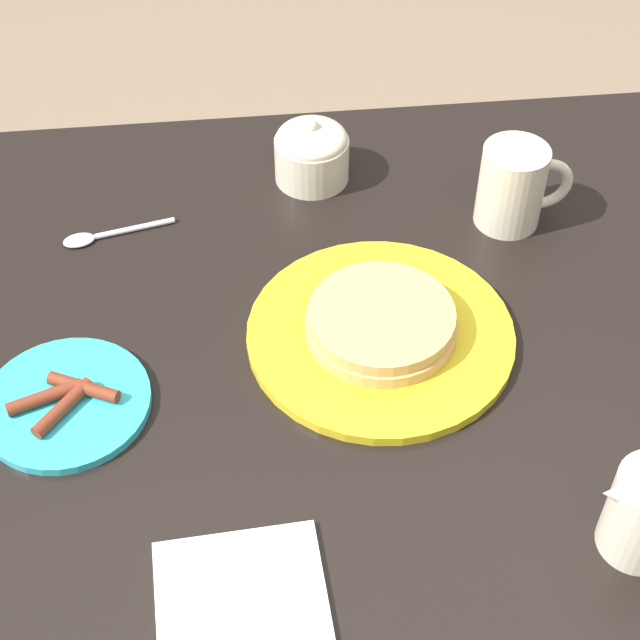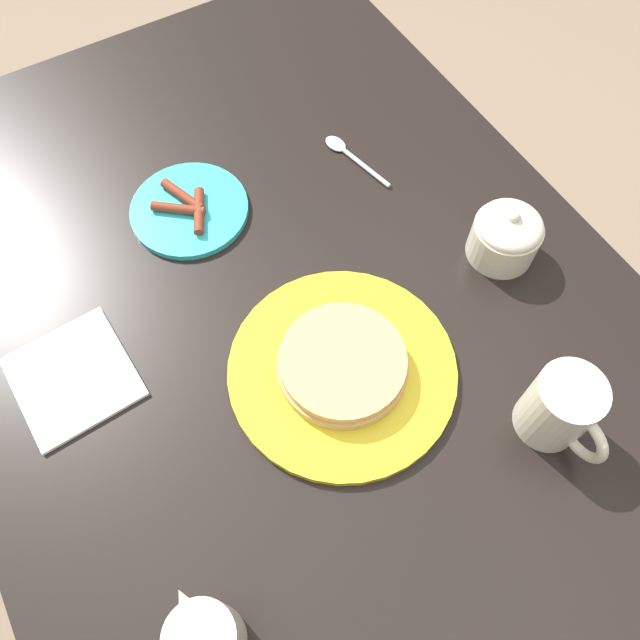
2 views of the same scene
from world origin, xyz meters
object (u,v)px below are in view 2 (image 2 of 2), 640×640
(side_plate_bacon, at_px, (189,209))
(creamer_pitcher, at_px, (206,639))
(sugar_bowl, at_px, (506,235))
(coffee_mug, at_px, (561,409))
(napkin, at_px, (73,377))
(spoon, at_px, (347,153))
(pancake_plate, at_px, (342,367))

(side_plate_bacon, xyz_separation_m, creamer_pitcher, (0.52, -0.21, 0.04))
(creamer_pitcher, distance_m, sugar_bowl, 0.60)
(coffee_mug, xyz_separation_m, napkin, (-0.35, -0.47, -0.05))
(sugar_bowl, xyz_separation_m, spoon, (-0.26, -0.09, -0.04))
(pancake_plate, relative_size, coffee_mug, 2.54)
(side_plate_bacon, relative_size, creamer_pitcher, 1.53)
(pancake_plate, relative_size, sugar_bowl, 3.08)
(napkin, bearing_deg, pancake_plate, 60.83)
(coffee_mug, bearing_deg, side_plate_bacon, -155.28)
(side_plate_bacon, height_order, coffee_mug, coffee_mug)
(coffee_mug, bearing_deg, sugar_bowl, 154.88)
(coffee_mug, xyz_separation_m, sugar_bowl, (-0.23, 0.11, -0.01))
(napkin, distance_m, spoon, 0.51)
(side_plate_bacon, bearing_deg, pancake_plate, 10.07)
(side_plate_bacon, xyz_separation_m, sugar_bowl, (0.28, 0.34, 0.03))
(coffee_mug, height_order, sugar_bowl, coffee_mug)
(creamer_pitcher, bearing_deg, napkin, -176.28)
(side_plate_bacon, xyz_separation_m, napkin, (0.16, -0.24, -0.00))
(sugar_bowl, bearing_deg, spoon, -161.46)
(creamer_pitcher, bearing_deg, sugar_bowl, 112.81)
(coffee_mug, bearing_deg, creamer_pitcher, -89.33)
(coffee_mug, height_order, napkin, coffee_mug)
(sugar_bowl, relative_size, napkin, 0.61)
(pancake_plate, bearing_deg, sugar_bowl, 98.90)
(coffee_mug, bearing_deg, napkin, -126.43)
(creamer_pitcher, relative_size, sugar_bowl, 1.19)
(side_plate_bacon, xyz_separation_m, coffee_mug, (0.51, 0.24, 0.05))
(napkin, xyz_separation_m, spoon, (-0.14, 0.49, 0.00))
(pancake_plate, relative_size, spoon, 2.14)
(napkin, relative_size, spoon, 1.15)
(pancake_plate, height_order, side_plate_bacon, pancake_plate)
(creamer_pitcher, bearing_deg, spoon, 136.63)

